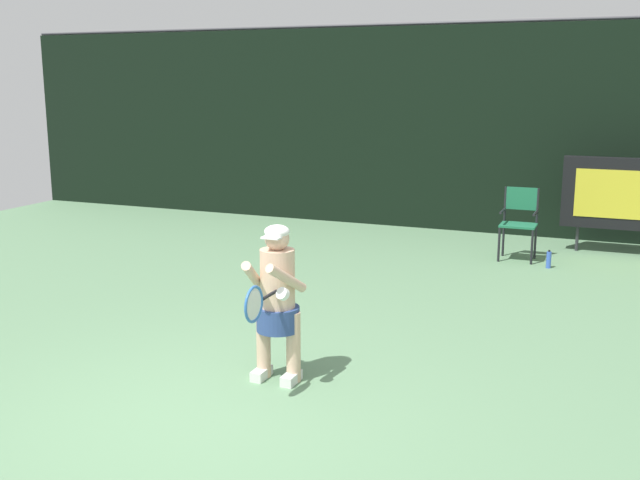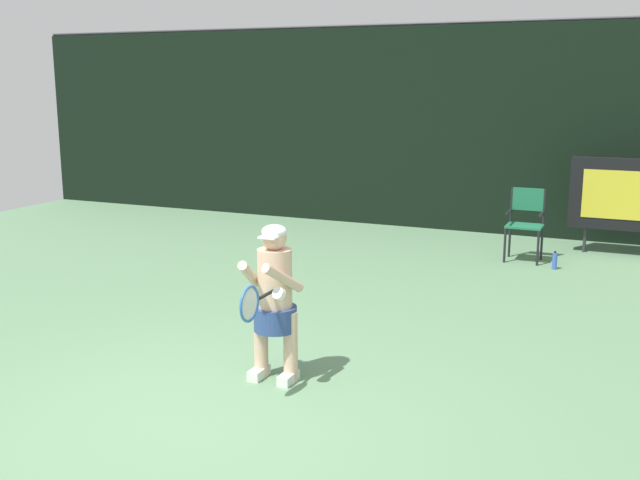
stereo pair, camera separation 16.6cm
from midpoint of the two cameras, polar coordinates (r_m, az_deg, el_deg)
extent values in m
cube|color=#628A63|center=(6.32, -9.73, -13.25)|extent=(18.00, 22.00, 0.02)
cube|color=black|center=(13.69, 9.34, 8.23)|extent=(18.00, 0.12, 3.60)
cylinder|color=#38383D|center=(13.70, 9.61, 15.89)|extent=(18.00, 0.05, 0.05)
cube|color=black|center=(12.49, 22.50, 3.19)|extent=(2.20, 0.20, 1.10)
cube|color=gold|center=(12.38, 22.50, 3.12)|extent=(1.80, 0.01, 0.75)
cylinder|color=#2D2D33|center=(12.63, 18.49, 0.12)|extent=(0.05, 0.05, 0.40)
cylinder|color=black|center=(11.54, 12.97, -0.33)|extent=(0.04, 0.04, 0.52)
cylinder|color=black|center=(11.48, 15.32, -0.53)|extent=(0.04, 0.04, 0.52)
cylinder|color=black|center=(11.94, 13.30, 0.05)|extent=(0.04, 0.04, 0.52)
cylinder|color=black|center=(11.87, 15.57, -0.13)|extent=(0.04, 0.04, 0.52)
cube|color=#1E6846|center=(11.65, 14.36, 1.09)|extent=(0.52, 0.44, 0.03)
cylinder|color=black|center=(11.84, 13.42, 2.61)|extent=(0.04, 0.04, 0.56)
cylinder|color=black|center=(11.78, 15.72, 2.44)|extent=(0.04, 0.04, 0.56)
cube|color=#1E6846|center=(11.79, 14.60, 3.05)|extent=(0.48, 0.02, 0.34)
cylinder|color=black|center=(11.65, 13.25, 2.17)|extent=(0.04, 0.44, 0.04)
cylinder|color=black|center=(11.59, 15.58, 1.99)|extent=(0.04, 0.44, 0.04)
cylinder|color=blue|center=(11.36, 16.50, -1.45)|extent=(0.07, 0.07, 0.24)
cylinder|color=black|center=(11.33, 16.54, -0.80)|extent=(0.03, 0.03, 0.03)
cube|color=white|center=(7.02, -5.13, -10.00)|extent=(0.11, 0.26, 0.09)
cube|color=white|center=(6.89, -2.88, -10.39)|extent=(0.11, 0.26, 0.09)
cylinder|color=#DBB293|center=(6.96, -4.98, -7.73)|extent=(0.13, 0.13, 0.65)
cylinder|color=#DBB293|center=(6.83, -2.73, -8.07)|extent=(0.13, 0.13, 0.65)
cylinder|color=navy|center=(6.82, -3.89, -5.94)|extent=(0.39, 0.39, 0.22)
cylinder|color=#DBB293|center=(6.71, -3.94, -3.04)|extent=(0.31, 0.31, 0.56)
sphere|color=#DBB293|center=(6.63, -3.98, 0.12)|extent=(0.22, 0.22, 0.22)
ellipsoid|color=white|center=(6.61, -3.99, 0.63)|extent=(0.22, 0.22, 0.12)
cube|color=white|center=(6.53, -4.37, 0.19)|extent=(0.17, 0.12, 0.02)
cylinder|color=#DBB293|center=(6.63, -5.87, -2.62)|extent=(0.20, 0.49, 0.34)
cylinder|color=#DBB293|center=(6.48, -3.29, -2.91)|extent=(0.20, 0.49, 0.34)
cylinder|color=white|center=(6.40, -3.58, -4.08)|extent=(0.13, 0.12, 0.12)
cylinder|color=black|center=(6.48, -4.51, -4.14)|extent=(0.03, 0.28, 0.03)
torus|color=#2F66B2|center=(6.22, -5.79, -4.85)|extent=(0.02, 0.31, 0.31)
ellipsoid|color=silver|center=(6.22, -5.79, -4.85)|extent=(0.01, 0.26, 0.26)
camera|label=1|loc=(0.08, -90.16, -0.03)|focal=42.34mm
camera|label=2|loc=(0.08, 89.84, 0.03)|focal=42.34mm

